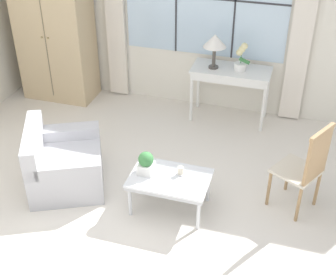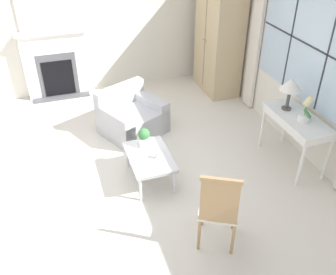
# 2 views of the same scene
# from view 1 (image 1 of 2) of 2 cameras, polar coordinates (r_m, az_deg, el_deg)

# --- Properties ---
(ground_plane) EXTENTS (14.00, 14.00, 0.00)m
(ground_plane) POSITION_cam_1_polar(r_m,az_deg,el_deg) (5.02, -4.12, -11.97)
(ground_plane) COLOR silver
(wall_back_windowed) EXTENTS (7.20, 0.14, 2.80)m
(wall_back_windowed) POSITION_cam_1_polar(r_m,az_deg,el_deg) (6.79, 4.56, 14.65)
(wall_back_windowed) COLOR silver
(wall_back_windowed) RESTS_ON ground_plane
(armoire) EXTENTS (1.15, 0.64, 2.20)m
(armoire) POSITION_cam_1_polar(r_m,az_deg,el_deg) (7.34, -13.68, 12.80)
(armoire) COLOR tan
(armoire) RESTS_ON ground_plane
(console_table) EXTENTS (1.10, 0.51, 0.79)m
(console_table) POSITION_cam_1_polar(r_m,az_deg,el_deg) (6.66, 7.69, 7.57)
(console_table) COLOR white
(console_table) RESTS_ON ground_plane
(table_lamp) EXTENTS (0.32, 0.32, 0.49)m
(table_lamp) POSITION_cam_1_polar(r_m,az_deg,el_deg) (6.48, 5.73, 11.53)
(table_lamp) COLOR #4C4742
(table_lamp) RESTS_ON console_table
(potted_orchid) EXTENTS (0.21, 0.17, 0.40)m
(potted_orchid) POSITION_cam_1_polar(r_m,az_deg,el_deg) (6.55, 8.90, 9.44)
(potted_orchid) COLOR white
(potted_orchid) RESTS_ON console_table
(armchair_upholstered) EXTENTS (1.16, 1.21, 0.76)m
(armchair_upholstered) POSITION_cam_1_polar(r_m,az_deg,el_deg) (5.65, -12.63, -3.27)
(armchair_upholstered) COLOR #B2B2B7
(armchair_upholstered) RESTS_ON ground_plane
(side_chair_wooden) EXTENTS (0.60, 0.60, 1.08)m
(side_chair_wooden) POSITION_cam_1_polar(r_m,az_deg,el_deg) (5.15, 16.55, -3.24)
(side_chair_wooden) COLOR beige
(side_chair_wooden) RESTS_ON ground_plane
(coffee_table) EXTENTS (0.86, 0.58, 0.43)m
(coffee_table) POSITION_cam_1_polar(r_m,az_deg,el_deg) (5.09, 0.23, -5.27)
(coffee_table) COLOR silver
(coffee_table) RESTS_ON ground_plane
(potted_plant_small) EXTENTS (0.17, 0.17, 0.27)m
(potted_plant_small) POSITION_cam_1_polar(r_m,az_deg,el_deg) (5.05, -2.70, -3.11)
(potted_plant_small) COLOR white
(potted_plant_small) RESTS_ON coffee_table
(pillar_candle) EXTENTS (0.09, 0.09, 0.11)m
(pillar_candle) POSITION_cam_1_polar(r_m,az_deg,el_deg) (5.08, 1.55, -4.11)
(pillar_candle) COLOR silver
(pillar_candle) RESTS_ON coffee_table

